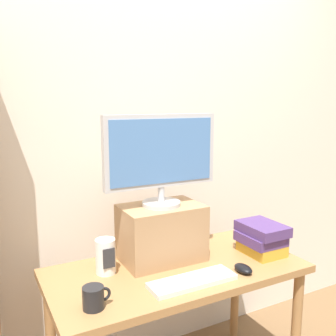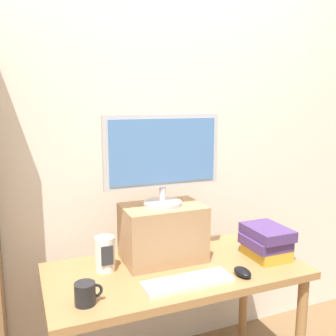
{
  "view_description": "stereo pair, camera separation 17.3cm",
  "coord_description": "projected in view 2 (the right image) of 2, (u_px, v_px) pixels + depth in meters",
  "views": [
    {
      "loc": [
        -0.82,
        -1.46,
        1.48
      ],
      "look_at": [
        -0.02,
        0.05,
        1.18
      ],
      "focal_mm": 40.0,
      "sensor_mm": 36.0,
      "label": 1
    },
    {
      "loc": [
        -0.67,
        -1.53,
        1.48
      ],
      "look_at": [
        -0.02,
        0.05,
        1.18
      ],
      "focal_mm": 40.0,
      "sensor_mm": 36.0,
      "label": 2
    }
  ],
  "objects": [
    {
      "name": "back_wall",
      "position": [
        144.0,
        134.0,
        2.1
      ],
      "size": [
        7.0,
        0.08,
        2.6
      ],
      "color": "beige",
      "rests_on": "ground_plane"
    },
    {
      "name": "desk",
      "position": [
        176.0,
        285.0,
        1.8
      ],
      "size": [
        1.21,
        0.59,
        0.7
      ],
      "color": "#9E7042",
      "rests_on": "ground_plane"
    },
    {
      "name": "riser_box",
      "position": [
        163.0,
        232.0,
        1.86
      ],
      "size": [
        0.4,
        0.26,
        0.28
      ],
      "color": "#A87F56",
      "rests_on": "desk"
    },
    {
      "name": "computer_monitor",
      "position": [
        163.0,
        156.0,
        1.79
      ],
      "size": [
        0.58,
        0.19,
        0.44
      ],
      "color": "#B7B7BA",
      "rests_on": "riser_box"
    },
    {
      "name": "keyboard",
      "position": [
        188.0,
        282.0,
        1.61
      ],
      "size": [
        0.39,
        0.13,
        0.02
      ],
      "color": "silver",
      "rests_on": "desk"
    },
    {
      "name": "computer_mouse",
      "position": [
        242.0,
        272.0,
        1.7
      ],
      "size": [
        0.06,
        0.1,
        0.04
      ],
      "color": "black",
      "rests_on": "desk"
    },
    {
      "name": "book_stack",
      "position": [
        266.0,
        242.0,
        1.89
      ],
      "size": [
        0.19,
        0.24,
        0.16
      ],
      "color": "gold",
      "rests_on": "desk"
    },
    {
      "name": "coffee_mug",
      "position": [
        86.0,
        293.0,
        1.45
      ],
      "size": [
        0.11,
        0.08,
        0.09
      ],
      "color": "black",
      "rests_on": "desk"
    },
    {
      "name": "desk_speaker",
      "position": [
        105.0,
        254.0,
        1.74
      ],
      "size": [
        0.09,
        0.1,
        0.16
      ],
      "color": "silver",
      "rests_on": "desk"
    }
  ]
}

